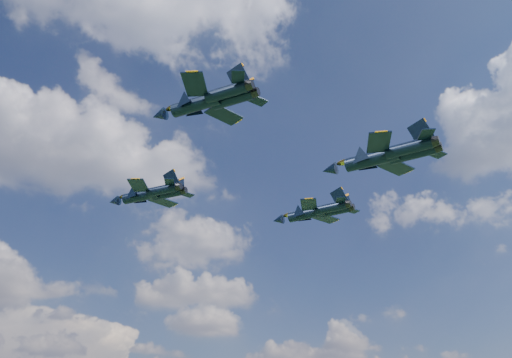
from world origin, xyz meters
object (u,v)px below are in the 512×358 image
object	(u,v)px
jet_left	(193,105)
jet_right	(304,214)
jet_lead	(139,196)
jet_slot	(368,160)

from	to	relation	value
jet_left	jet_right	xyz separation A→B (m)	(26.93, 30.94, 0.04)
jet_lead	jet_left	size ratio (longest dim) A/B	1.03
jet_left	jet_slot	xyz separation A→B (m)	(25.85, 2.25, -3.16)
jet_right	jet_slot	xyz separation A→B (m)	(-1.08, -28.70, -3.20)
jet_slot	jet_left	bearing A→B (deg)	140.39
jet_slot	jet_right	bearing A→B (deg)	43.26
jet_right	jet_slot	world-z (taller)	jet_right
jet_lead	jet_right	distance (m)	32.01
jet_lead	jet_left	xyz separation A→B (m)	(5.03, -29.19, 0.73)
jet_right	jet_lead	bearing A→B (deg)	138.79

